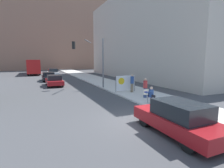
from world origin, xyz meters
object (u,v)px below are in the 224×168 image
Objects in this scene: pedestrian_behind at (132,83)px; parked_car_curbside at (178,118)px; jogger_on_sidewalk at (145,88)px; traffic_light_pole at (92,54)px; car_on_road_distant at (53,72)px; seated_protester at (152,94)px; car_on_road_midblock at (49,76)px; city_bus_on_road at (34,66)px; car_on_road_nearest at (54,80)px; protest_banner at (125,83)px.

pedestrian_behind is 9.52m from parked_car_curbside.
jogger_on_sidewalk is 7.97m from traffic_light_pole.
seated_protester is at bearing -80.55° from car_on_road_distant.
car_on_road_midblock is 0.38× the size of city_bus_on_road.
pedestrian_behind is 0.38× the size of car_on_road_midblock.
car_on_road_distant is (-2.66, 17.30, -3.10)m from traffic_light_pole.
traffic_light_pole reaches higher than city_bus_on_road.
traffic_light_pole is 1.26× the size of car_on_road_nearest.
seated_protester is at bearing -77.02° from city_bus_on_road.
car_on_road_nearest is at bearing 134.27° from traffic_light_pole.
car_on_road_distant is 8.49m from city_bus_on_road.
car_on_road_nearest is at bearing -87.41° from car_on_road_midblock.
traffic_light_pole is 0.45× the size of city_bus_on_road.
pedestrian_behind reaches higher than protest_banner.
jogger_on_sidewalk is 7.05m from parked_car_curbside.
city_bus_on_road reaches higher than seated_protester.
pedestrian_behind is at bearing -58.51° from jogger_on_sidewalk.
car_on_road_nearest is (-3.76, 3.86, -3.17)m from traffic_light_pole.
seated_protester is 0.28× the size of parked_car_curbside.
seated_protester is 34.78m from city_bus_on_road.
city_bus_on_road is (-6.11, 24.98, -1.99)m from traffic_light_pole.
car_on_road_nearest is (-6.19, 10.86, -0.27)m from jogger_on_sidewalk.
seated_protester is 0.25× the size of car_on_road_distant.
pedestrian_behind is at bearing -59.13° from traffic_light_pole.
city_bus_on_road reaches higher than car_on_road_distant.
jogger_on_sidewalk reaches higher than car_on_road_distant.
car_on_road_midblock is at bearing -100.23° from car_on_road_distant.
pedestrian_behind is (0.96, 4.43, 0.24)m from seated_protester.
jogger_on_sidewalk is 0.76× the size of protest_banner.
protest_banner reaches higher than car_on_road_distant.
traffic_light_pole is at bearing -45.73° from car_on_road_nearest.
traffic_light_pole reaches higher than protest_banner.
parked_car_curbside is at bearing 55.40° from pedestrian_behind.
parked_car_curbside is (-2.50, -9.56, -0.24)m from protest_banner.
car_on_road_midblock is at bearing -81.16° from pedestrian_behind.
car_on_road_distant is (-5.09, 24.31, -0.20)m from jogger_on_sidewalk.
jogger_on_sidewalk is at bearing -60.32° from car_on_road_nearest.
car_on_road_distant is at bearing 98.73° from traffic_light_pole.
city_bus_on_road is at bearing 98.57° from parked_car_curbside.
traffic_light_pole is (-2.43, 7.01, 2.90)m from jogger_on_sidewalk.
traffic_light_pole is 11.00m from car_on_road_midblock.
protest_banner is at bearing -52.64° from car_on_road_nearest.
car_on_road_nearest reaches higher than seated_protester.
jogger_on_sidewalk is 0.30× the size of traffic_light_pole.
jogger_on_sidewalk is 0.92× the size of pedestrian_behind.
jogger_on_sidewalk is at bearing 55.21° from seated_protester.
protest_banner is 30.10m from city_bus_on_road.
car_on_road_nearest is (-5.46, 12.74, -0.10)m from seated_protester.
traffic_light_pole is at bearing -76.26° from city_bus_on_road.
protest_banner is at bearing -73.99° from city_bus_on_road.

